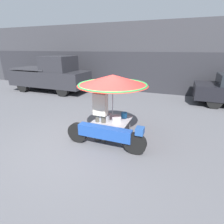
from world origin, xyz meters
TOP-DOWN VIEW (x-y plane):
  - ground_plane at (0.00, 0.00)m, footprint 36.00×36.00m
  - shopfront_building at (0.00, 7.93)m, footprint 28.00×2.06m
  - vendor_motorcycle_cart at (0.53, 0.58)m, footprint 2.31×1.98m
  - vendor_person at (0.28, 0.35)m, footprint 0.38×0.22m
  - pickup_truck at (-5.26, 5.00)m, footprint 4.98×1.84m

SIDE VIEW (x-z plane):
  - ground_plane at x=0.00m, z-range 0.00..0.00m
  - vendor_person at x=0.28m, z-range 0.11..1.78m
  - pickup_truck at x=-5.26m, z-range -0.06..2.11m
  - vendor_motorcycle_cart at x=0.53m, z-range 0.54..2.46m
  - shopfront_building at x=0.00m, z-range -0.01..4.05m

